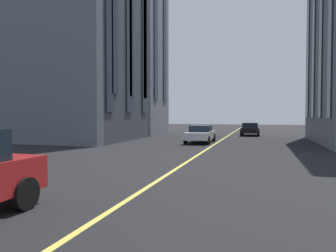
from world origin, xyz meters
TOP-DOWN VIEW (x-y plane):
  - lane_centre_line at (20.00, 0.00)m, footprint 80.00×0.16m
  - car_black_parked_a at (38.74, -2.23)m, footprint 4.40×1.95m
  - car_silver_near at (28.30, 1.28)m, footprint 4.40×1.95m
  - building_left_near at (28.53, 13.46)m, footprint 11.12×12.03m
  - building_left_far at (32.44, 12.78)m, footprint 16.86×10.69m

SIDE VIEW (x-z plane):
  - lane_centre_line at x=20.00m, z-range 0.00..0.01m
  - car_black_parked_a at x=38.74m, z-range 0.02..1.39m
  - car_silver_near at x=28.30m, z-range 0.02..1.39m
  - building_left_near at x=28.53m, z-range 0.00..17.11m
  - building_left_far at x=32.44m, z-range 0.00..27.16m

